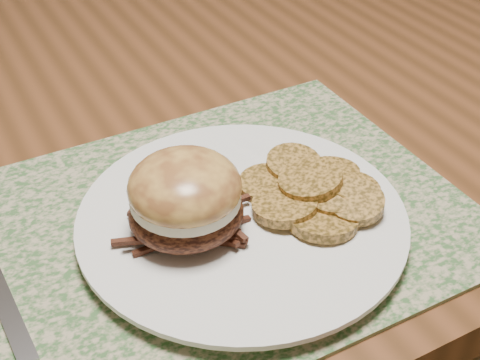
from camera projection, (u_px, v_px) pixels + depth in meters
name	position (u px, v px, depth m)	size (l,w,h in m)	color
dining_table	(196.00, 129.00, 0.84)	(1.50, 0.90, 0.75)	brown
placemat	(204.00, 225.00, 0.57)	(0.45, 0.33, 0.00)	#3A6232
dinner_plate	(242.00, 221.00, 0.56)	(0.26, 0.26, 0.02)	white
pork_sandwich	(185.00, 198.00, 0.52)	(0.10, 0.10, 0.07)	black
roasted_potatoes	(315.00, 191.00, 0.57)	(0.14, 0.15, 0.03)	#AB7632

